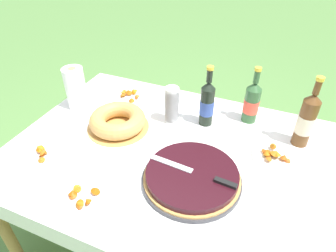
{
  "coord_description": "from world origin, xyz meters",
  "views": [
    {
      "loc": [
        0.39,
        -0.96,
        1.62
      ],
      "look_at": [
        -0.07,
        0.1,
        0.76
      ],
      "focal_mm": 32.0,
      "sensor_mm": 36.0,
      "label": 1
    }
  ],
  "objects_px": {
    "bundt_cake": "(118,121)",
    "cider_bottle_green": "(252,102)",
    "cup_stack": "(172,105)",
    "cider_bottle_amber": "(306,120)",
    "snack_plate_far": "(274,156)",
    "snack_plate_left": "(85,197)",
    "berry_tart": "(192,177)",
    "paper_towel_roll": "(76,88)",
    "juice_bottle_red": "(207,103)",
    "snack_plate_right": "(44,153)",
    "serving_knife": "(199,174)",
    "snack_plate_near": "(132,96)"
  },
  "relations": [
    {
      "from": "bundt_cake",
      "to": "cider_bottle_green",
      "type": "distance_m",
      "value": 0.69
    },
    {
      "from": "cup_stack",
      "to": "cider_bottle_amber",
      "type": "bearing_deg",
      "value": 6.79
    },
    {
      "from": "cider_bottle_green",
      "to": "snack_plate_far",
      "type": "distance_m",
      "value": 0.32
    },
    {
      "from": "bundt_cake",
      "to": "snack_plate_far",
      "type": "distance_m",
      "value": 0.77
    },
    {
      "from": "cider_bottle_green",
      "to": "snack_plate_left",
      "type": "bearing_deg",
      "value": -121.65
    },
    {
      "from": "berry_tart",
      "to": "paper_towel_roll",
      "type": "distance_m",
      "value": 0.83
    },
    {
      "from": "cup_stack",
      "to": "cider_bottle_amber",
      "type": "relative_size",
      "value": 0.57
    },
    {
      "from": "cider_bottle_green",
      "to": "paper_towel_roll",
      "type": "relative_size",
      "value": 1.28
    },
    {
      "from": "bundt_cake",
      "to": "cup_stack",
      "type": "bearing_deg",
      "value": 34.35
    },
    {
      "from": "cider_bottle_green",
      "to": "juice_bottle_red",
      "type": "relative_size",
      "value": 0.94
    },
    {
      "from": "cider_bottle_amber",
      "to": "snack_plate_left",
      "type": "distance_m",
      "value": 1.02
    },
    {
      "from": "snack_plate_right",
      "to": "serving_knife",
      "type": "bearing_deg",
      "value": 8.64
    },
    {
      "from": "serving_knife",
      "to": "paper_towel_roll",
      "type": "xyz_separation_m",
      "value": [
        -0.8,
        0.29,
        0.05
      ]
    },
    {
      "from": "bundt_cake",
      "to": "cider_bottle_amber",
      "type": "height_order",
      "value": "cider_bottle_amber"
    },
    {
      "from": "juice_bottle_red",
      "to": "paper_towel_roll",
      "type": "relative_size",
      "value": 1.36
    },
    {
      "from": "cider_bottle_green",
      "to": "cider_bottle_amber",
      "type": "height_order",
      "value": "cider_bottle_amber"
    },
    {
      "from": "snack_plate_left",
      "to": "bundt_cake",
      "type": "bearing_deg",
      "value": 104.75
    },
    {
      "from": "snack_plate_left",
      "to": "snack_plate_near",
      "type": "bearing_deg",
      "value": 104.77
    },
    {
      "from": "berry_tart",
      "to": "cider_bottle_amber",
      "type": "bearing_deg",
      "value": 48.29
    },
    {
      "from": "serving_knife",
      "to": "snack_plate_near",
      "type": "relative_size",
      "value": 1.58
    },
    {
      "from": "snack_plate_left",
      "to": "snack_plate_right",
      "type": "xyz_separation_m",
      "value": [
        -0.32,
        0.14,
        -0.0
      ]
    },
    {
      "from": "cup_stack",
      "to": "snack_plate_far",
      "type": "height_order",
      "value": "cup_stack"
    },
    {
      "from": "serving_knife",
      "to": "juice_bottle_red",
      "type": "bearing_deg",
      "value": -71.69
    },
    {
      "from": "cup_stack",
      "to": "cider_bottle_amber",
      "type": "distance_m",
      "value": 0.64
    },
    {
      "from": "berry_tart",
      "to": "snack_plate_left",
      "type": "xyz_separation_m",
      "value": [
        -0.35,
        -0.25,
        -0.02
      ]
    },
    {
      "from": "berry_tart",
      "to": "snack_plate_near",
      "type": "xyz_separation_m",
      "value": [
        -0.55,
        0.49,
        -0.02
      ]
    },
    {
      "from": "snack_plate_right",
      "to": "snack_plate_far",
      "type": "relative_size",
      "value": 1.06
    },
    {
      "from": "snack_plate_far",
      "to": "snack_plate_right",
      "type": "bearing_deg",
      "value": -158.01
    },
    {
      "from": "snack_plate_right",
      "to": "paper_towel_roll",
      "type": "bearing_deg",
      "value": 104.21
    },
    {
      "from": "berry_tart",
      "to": "snack_plate_near",
      "type": "relative_size",
      "value": 1.73
    },
    {
      "from": "berry_tart",
      "to": "snack_plate_right",
      "type": "xyz_separation_m",
      "value": [
        -0.67,
        -0.11,
        -0.02
      ]
    },
    {
      "from": "cup_stack",
      "to": "juice_bottle_red",
      "type": "distance_m",
      "value": 0.18
    },
    {
      "from": "serving_knife",
      "to": "snack_plate_right",
      "type": "height_order",
      "value": "serving_knife"
    },
    {
      "from": "serving_knife",
      "to": "bundt_cake",
      "type": "xyz_separation_m",
      "value": [
        -0.5,
        0.21,
        -0.02
      ]
    },
    {
      "from": "cup_stack",
      "to": "serving_knife",
      "type": "bearing_deg",
      "value": -53.7
    },
    {
      "from": "snack_plate_far",
      "to": "snack_plate_near",
      "type": "bearing_deg",
      "value": 165.69
    },
    {
      "from": "serving_knife",
      "to": "bundt_cake",
      "type": "distance_m",
      "value": 0.54
    },
    {
      "from": "berry_tart",
      "to": "snack_plate_far",
      "type": "bearing_deg",
      "value": 43.83
    },
    {
      "from": "snack_plate_near",
      "to": "snack_plate_right",
      "type": "height_order",
      "value": "snack_plate_near"
    },
    {
      "from": "juice_bottle_red",
      "to": "snack_plate_left",
      "type": "xyz_separation_m",
      "value": [
        -0.28,
        -0.67,
        -0.11
      ]
    },
    {
      "from": "juice_bottle_red",
      "to": "snack_plate_far",
      "type": "bearing_deg",
      "value": -20.62
    },
    {
      "from": "cup_stack",
      "to": "snack_plate_left",
      "type": "relative_size",
      "value": 1.03
    },
    {
      "from": "juice_bottle_red",
      "to": "berry_tart",
      "type": "bearing_deg",
      "value": -80.29
    },
    {
      "from": "paper_towel_roll",
      "to": "serving_knife",
      "type": "bearing_deg",
      "value": -19.93
    },
    {
      "from": "cider_bottle_amber",
      "to": "juice_bottle_red",
      "type": "bearing_deg",
      "value": -177.46
    },
    {
      "from": "bundt_cake",
      "to": "snack_plate_near",
      "type": "height_order",
      "value": "bundt_cake"
    },
    {
      "from": "cider_bottle_amber",
      "to": "snack_plate_near",
      "type": "bearing_deg",
      "value": 176.55
    },
    {
      "from": "berry_tart",
      "to": "snack_plate_near",
      "type": "bearing_deg",
      "value": 137.86
    },
    {
      "from": "bundt_cake",
      "to": "cider_bottle_green",
      "type": "xyz_separation_m",
      "value": [
        0.6,
        0.33,
        0.07
      ]
    },
    {
      "from": "cup_stack",
      "to": "paper_towel_roll",
      "type": "height_order",
      "value": "paper_towel_roll"
    }
  ]
}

